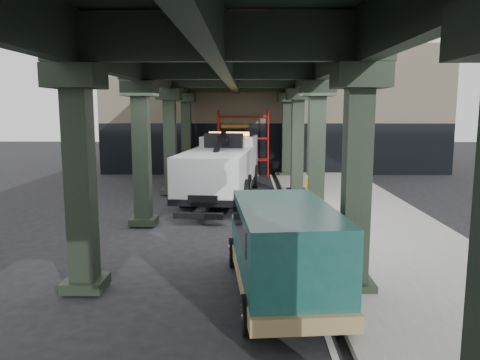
{
  "coord_description": "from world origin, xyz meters",
  "views": [
    {
      "loc": [
        0.24,
        -14.01,
        4.07
      ],
      "look_at": [
        -0.0,
        1.58,
        1.7
      ],
      "focal_mm": 35.0,
      "sensor_mm": 36.0,
      "label": 1
    }
  ],
  "objects": [
    {
      "name": "viaduct",
      "position": [
        -0.4,
        2.0,
        5.46
      ],
      "size": [
        7.4,
        32.0,
        6.4
      ],
      "color": "#202A1F",
      "rests_on": "ground"
    },
    {
      "name": "lane_stripe",
      "position": [
        1.7,
        2.0,
        0.01
      ],
      "size": [
        0.12,
        38.0,
        0.01
      ],
      "primitive_type": "cube",
      "color": "silver",
      "rests_on": "ground"
    },
    {
      "name": "scaffolding",
      "position": [
        0.0,
        14.64,
        2.11
      ],
      "size": [
        3.08,
        0.88,
        4.0
      ],
      "color": "red",
      "rests_on": "ground"
    },
    {
      "name": "sidewalk",
      "position": [
        4.5,
        2.0,
        0.07
      ],
      "size": [
        5.0,
        40.0,
        0.15
      ],
      "primitive_type": "cube",
      "color": "gray",
      "rests_on": "ground"
    },
    {
      "name": "towed_van",
      "position": [
        1.01,
        -4.29,
        1.12
      ],
      "size": [
        2.48,
        5.31,
        2.09
      ],
      "rotation": [
        0.0,
        0.0,
        0.1
      ],
      "color": "#12433F",
      "rests_on": "ground"
    },
    {
      "name": "tow_truck",
      "position": [
        -0.9,
        7.58,
        1.5
      ],
      "size": [
        3.58,
        9.61,
        3.08
      ],
      "rotation": [
        0.0,
        0.0,
        -0.11
      ],
      "color": "black",
      "rests_on": "ground"
    },
    {
      "name": "building",
      "position": [
        2.0,
        20.0,
        4.0
      ],
      "size": [
        22.0,
        10.0,
        8.0
      ],
      "primitive_type": "cube",
      "color": "#C6B793",
      "rests_on": "ground"
    },
    {
      "name": "ground",
      "position": [
        0.0,
        0.0,
        0.0
      ],
      "size": [
        90.0,
        90.0,
        0.0
      ],
      "primitive_type": "plane",
      "color": "black",
      "rests_on": "ground"
    }
  ]
}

